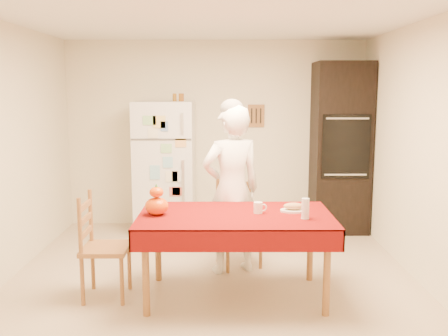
{
  "coord_description": "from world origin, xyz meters",
  "views": [
    {
      "loc": [
        0.1,
        -4.52,
        1.85
      ],
      "look_at": [
        0.11,
        0.2,
        1.1
      ],
      "focal_mm": 40.0,
      "sensor_mm": 36.0,
      "label": 1
    }
  ],
  "objects_px": {
    "chair_far": "(237,217)",
    "wine_glass": "(305,209)",
    "seated_woman": "(232,190)",
    "dining_table": "(235,222)",
    "refrigerator": "(165,167)",
    "coffee_mug": "(258,208)",
    "chair_left": "(98,242)",
    "bread_plate": "(293,211)",
    "pumpkin_lower": "(157,206)",
    "oven_cabinet": "(340,148)"
  },
  "relations": [
    {
      "from": "oven_cabinet",
      "to": "pumpkin_lower",
      "type": "relative_size",
      "value": 10.6
    },
    {
      "from": "chair_left",
      "to": "wine_glass",
      "type": "xyz_separation_m",
      "value": [
        1.81,
        -0.15,
        0.34
      ]
    },
    {
      "from": "chair_left",
      "to": "wine_glass",
      "type": "height_order",
      "value": "chair_left"
    },
    {
      "from": "coffee_mug",
      "to": "bread_plate",
      "type": "bearing_deg",
      "value": 10.35
    },
    {
      "from": "refrigerator",
      "to": "seated_woman",
      "type": "height_order",
      "value": "seated_woman"
    },
    {
      "from": "chair_left",
      "to": "pumpkin_lower",
      "type": "xyz_separation_m",
      "value": [
        0.53,
        -0.01,
        0.33
      ]
    },
    {
      "from": "pumpkin_lower",
      "to": "seated_woman",
      "type": "bearing_deg",
      "value": 44.62
    },
    {
      "from": "dining_table",
      "to": "wine_glass",
      "type": "relative_size",
      "value": 9.66
    },
    {
      "from": "dining_table",
      "to": "seated_woman",
      "type": "height_order",
      "value": "seated_woman"
    },
    {
      "from": "chair_far",
      "to": "seated_woman",
      "type": "xyz_separation_m",
      "value": [
        -0.06,
        -0.23,
        0.34
      ]
    },
    {
      "from": "chair_left",
      "to": "bread_plate",
      "type": "height_order",
      "value": "chair_left"
    },
    {
      "from": "chair_far",
      "to": "oven_cabinet",
      "type": "bearing_deg",
      "value": 25.43
    },
    {
      "from": "coffee_mug",
      "to": "pumpkin_lower",
      "type": "bearing_deg",
      "value": -176.65
    },
    {
      "from": "chair_left",
      "to": "bread_plate",
      "type": "distance_m",
      "value": 1.76
    },
    {
      "from": "seated_woman",
      "to": "coffee_mug",
      "type": "xyz_separation_m",
      "value": [
        0.22,
        -0.61,
        -0.04
      ]
    },
    {
      "from": "chair_left",
      "to": "seated_woman",
      "type": "distance_m",
      "value": 1.4
    },
    {
      "from": "oven_cabinet",
      "to": "bread_plate",
      "type": "distance_m",
      "value": 2.28
    },
    {
      "from": "pumpkin_lower",
      "to": "wine_glass",
      "type": "bearing_deg",
      "value": -6.19
    },
    {
      "from": "dining_table",
      "to": "oven_cabinet",
      "type": "bearing_deg",
      "value": 56.83
    },
    {
      "from": "coffee_mug",
      "to": "chair_far",
      "type": "bearing_deg",
      "value": 101.09
    },
    {
      "from": "refrigerator",
      "to": "chair_far",
      "type": "height_order",
      "value": "refrigerator"
    },
    {
      "from": "refrigerator",
      "to": "bread_plate",
      "type": "distance_m",
      "value": 2.46
    },
    {
      "from": "chair_left",
      "to": "oven_cabinet",
      "type": "bearing_deg",
      "value": -50.78
    },
    {
      "from": "dining_table",
      "to": "seated_woman",
      "type": "distance_m",
      "value": 0.66
    },
    {
      "from": "seated_woman",
      "to": "wine_glass",
      "type": "relative_size",
      "value": 9.67
    },
    {
      "from": "dining_table",
      "to": "seated_woman",
      "type": "xyz_separation_m",
      "value": [
        -0.02,
        0.64,
        0.16
      ]
    },
    {
      "from": "chair_far",
      "to": "bread_plate",
      "type": "height_order",
      "value": "chair_far"
    },
    {
      "from": "oven_cabinet",
      "to": "chair_left",
      "type": "distance_m",
      "value": 3.47
    },
    {
      "from": "coffee_mug",
      "to": "pumpkin_lower",
      "type": "relative_size",
      "value": 0.48
    },
    {
      "from": "seated_woman",
      "to": "chair_left",
      "type": "bearing_deg",
      "value": 8.91
    },
    {
      "from": "refrigerator",
      "to": "dining_table",
      "type": "bearing_deg",
      "value": -67.96
    },
    {
      "from": "refrigerator",
      "to": "chair_far",
      "type": "distance_m",
      "value": 1.58
    },
    {
      "from": "wine_glass",
      "to": "seated_woman",
      "type": "bearing_deg",
      "value": 127.44
    },
    {
      "from": "oven_cabinet",
      "to": "pumpkin_lower",
      "type": "bearing_deg",
      "value": -133.95
    },
    {
      "from": "coffee_mug",
      "to": "dining_table",
      "type": "bearing_deg",
      "value": -169.73
    },
    {
      "from": "seated_woman",
      "to": "coffee_mug",
      "type": "distance_m",
      "value": 0.65
    },
    {
      "from": "pumpkin_lower",
      "to": "bread_plate",
      "type": "relative_size",
      "value": 0.87
    },
    {
      "from": "chair_far",
      "to": "pumpkin_lower",
      "type": "bearing_deg",
      "value": -147.39
    },
    {
      "from": "seated_woman",
      "to": "wine_glass",
      "type": "bearing_deg",
      "value": 107.74
    },
    {
      "from": "oven_cabinet",
      "to": "wine_glass",
      "type": "distance_m",
      "value": 2.48
    },
    {
      "from": "coffee_mug",
      "to": "pumpkin_lower",
      "type": "height_order",
      "value": "pumpkin_lower"
    },
    {
      "from": "dining_table",
      "to": "wine_glass",
      "type": "height_order",
      "value": "wine_glass"
    },
    {
      "from": "chair_far",
      "to": "dining_table",
      "type": "bearing_deg",
      "value": -110.51
    },
    {
      "from": "chair_left",
      "to": "coffee_mug",
      "type": "distance_m",
      "value": 1.45
    },
    {
      "from": "oven_cabinet",
      "to": "wine_glass",
      "type": "bearing_deg",
      "value": -109.62
    },
    {
      "from": "dining_table",
      "to": "bread_plate",
      "type": "distance_m",
      "value": 0.54
    },
    {
      "from": "wine_glass",
      "to": "bread_plate",
      "type": "bearing_deg",
      "value": 104.4
    },
    {
      "from": "chair_far",
      "to": "wine_glass",
      "type": "height_order",
      "value": "chair_far"
    },
    {
      "from": "wine_glass",
      "to": "chair_left",
      "type": "bearing_deg",
      "value": 175.35
    },
    {
      "from": "refrigerator",
      "to": "pumpkin_lower",
      "type": "distance_m",
      "value": 2.15
    }
  ]
}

